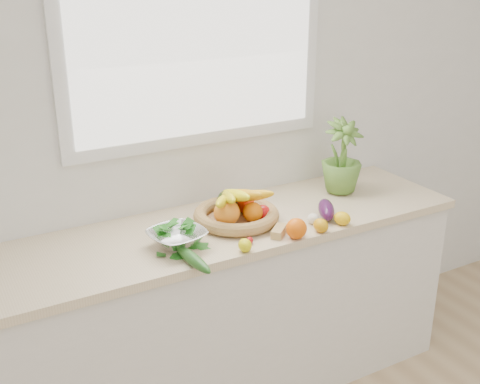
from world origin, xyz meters
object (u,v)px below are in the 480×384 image
apple (263,213)px  fruit_basket (236,211)px  eggplant (326,209)px  colander_with_spinach (177,234)px  cucumber (193,259)px  potted_herb (342,156)px

apple → fruit_basket: size_ratio=0.19×
eggplant → fruit_basket: (-0.39, 0.16, 0.02)m
eggplant → colander_with_spinach: bearing=175.8°
apple → colander_with_spinach: bearing=-173.0°
cucumber → potted_herb: potted_herb is taller
colander_with_spinach → cucumber: bearing=-92.9°
potted_herb → colander_with_spinach: bearing=-170.4°
cucumber → colander_with_spinach: colander_with_spinach is taller
fruit_basket → colander_with_spinach: size_ratio=1.45×
colander_with_spinach → eggplant: bearing=-4.2°
colander_with_spinach → fruit_basket: bearing=17.1°
eggplant → cucumber: size_ratio=0.73×
apple → cucumber: bearing=-153.6°
eggplant → colander_with_spinach: size_ratio=0.71×
potted_herb → fruit_basket: (-0.65, -0.06, -0.14)m
fruit_basket → colander_with_spinach: bearing=-162.9°
apple → cucumber: size_ratio=0.29×
eggplant → colander_with_spinach: (-0.73, 0.05, 0.02)m
colander_with_spinach → potted_herb: bearing=9.6°
cucumber → fruit_basket: bearing=38.6°
cucumber → colander_with_spinach: size_ratio=0.98×
fruit_basket → apple: bearing=-22.9°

